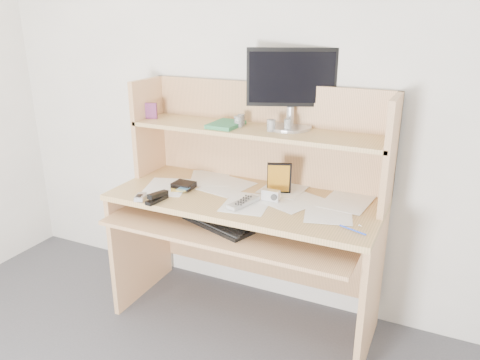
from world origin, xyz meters
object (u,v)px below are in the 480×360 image
at_px(keyboard, 217,223).
at_px(game_case, 279,178).
at_px(desk, 251,201).
at_px(monitor, 292,86).
at_px(tv_remote, 243,203).

distance_m(keyboard, game_case, 0.40).
bearing_deg(keyboard, desk, 96.16).
bearing_deg(monitor, tv_remote, -128.75).
height_order(desk, monitor, monitor).
xyz_separation_m(tv_remote, monitor, (0.11, 0.35, 0.53)).
xyz_separation_m(desk, keyboard, (-0.06, -0.26, -0.03)).
height_order(desk, tv_remote, desk).
xyz_separation_m(keyboard, monitor, (0.22, 0.43, 0.64)).
distance_m(keyboard, monitor, 0.80).
bearing_deg(tv_remote, monitor, 89.77).
bearing_deg(game_case, tv_remote, -138.33).
bearing_deg(desk, game_case, 6.65).
bearing_deg(game_case, keyboard, -148.34).
bearing_deg(keyboard, game_case, 72.27).
bearing_deg(monitor, game_case, -112.12).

